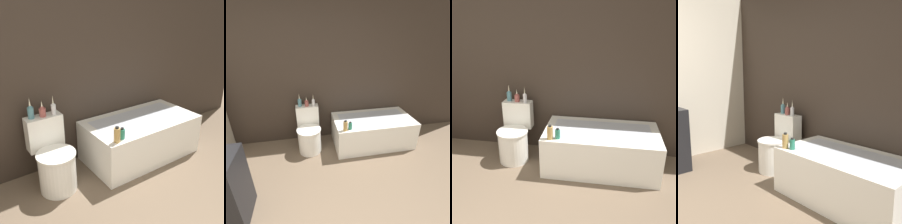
{
  "view_description": "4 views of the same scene",
  "coord_description": "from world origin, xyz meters",
  "views": [
    {
      "loc": [
        -1.17,
        -0.3,
        1.86
      ],
      "look_at": [
        0.3,
        1.83,
        0.77
      ],
      "focal_mm": 42.0,
      "sensor_mm": 36.0,
      "label": 1
    },
    {
      "loc": [
        -0.34,
        -0.66,
        1.99
      ],
      "look_at": [
        0.14,
        1.75,
        0.8
      ],
      "focal_mm": 28.0,
      "sensor_mm": 36.0,
      "label": 2
    },
    {
      "loc": [
        0.84,
        -1.01,
        1.96
      ],
      "look_at": [
        0.39,
        1.7,
        0.84
      ],
      "focal_mm": 42.0,
      "sensor_mm": 36.0,
      "label": 3
    },
    {
      "loc": [
        2.33,
        -0.22,
        1.41
      ],
      "look_at": [
        0.17,
        1.76,
        0.9
      ],
      "focal_mm": 42.0,
      "sensor_mm": 36.0,
      "label": 4
    }
  ],
  "objects": [
    {
      "name": "vase_gold",
      "position": [
        -0.45,
        2.2,
        0.83
      ],
      "size": [
        0.06,
        0.06,
        0.23
      ],
      "color": "teal",
      "rests_on": "toilet"
    },
    {
      "name": "shampoo_bottle_short",
      "position": [
        0.32,
        1.66,
        0.57
      ],
      "size": [
        0.06,
        0.06,
        0.13
      ],
      "color": "#267259",
      "rests_on": "bathtub"
    },
    {
      "name": "toilet",
      "position": [
        -0.33,
        1.98,
        0.31
      ],
      "size": [
        0.41,
        0.56,
        0.75
      ],
      "color": "white",
      "rests_on": "ground"
    },
    {
      "name": "bathtub",
      "position": [
        0.82,
        1.94,
        0.26
      ],
      "size": [
        1.41,
        0.76,
        0.52
      ],
      "color": "white",
      "rests_on": "ground"
    },
    {
      "name": "vase_silver",
      "position": [
        -0.33,
        2.18,
        0.81
      ],
      "size": [
        0.07,
        0.07,
        0.17
      ],
      "color": "#994C47",
      "rests_on": "toilet"
    },
    {
      "name": "shampoo_bottle_tall",
      "position": [
        0.23,
        1.63,
        0.6
      ],
      "size": [
        0.07,
        0.07,
        0.18
      ],
      "color": "tan",
      "rests_on": "bathtub"
    },
    {
      "name": "wall_back_tiled",
      "position": [
        0.0,
        2.37,
        1.3
      ],
      "size": [
        6.4,
        0.06,
        2.6
      ],
      "color": "#332821",
      "rests_on": "ground_plane"
    },
    {
      "name": "vase_bronze",
      "position": [
        -0.22,
        2.16,
        0.82
      ],
      "size": [
        0.05,
        0.05,
        0.22
      ],
      "color": "silver",
      "rests_on": "toilet"
    }
  ]
}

